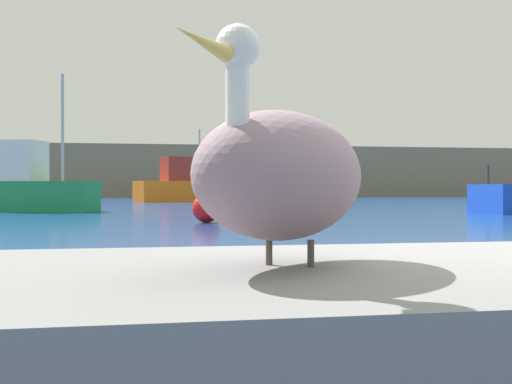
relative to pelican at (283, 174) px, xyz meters
name	(u,v)px	position (x,y,z in m)	size (l,w,h in m)	color
ground_plane	(487,357)	(1.39, 0.77, -1.04)	(260.00, 260.00, 0.00)	navy
hillside_backdrop	(149,172)	(1.39, 67.74, 1.53)	(140.00, 10.63, 5.14)	#7F755B
pier_dock	(284,342)	(0.01, 0.01, -0.72)	(3.96, 2.16, 0.64)	gray
pelican	(283,174)	(0.00, 0.00, 0.00)	(1.18, 1.32, 0.95)	gray
fishing_boat_green	(20,188)	(-4.94, 25.45, -0.08)	(6.41, 3.98, 5.47)	#1E8C4C
fishing_boat_orange	(177,187)	(2.56, 42.70, -0.03)	(5.97, 3.88, 4.99)	orange
mooring_buoy	(206,208)	(1.47, 15.69, -0.65)	(0.79, 0.79, 0.79)	red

